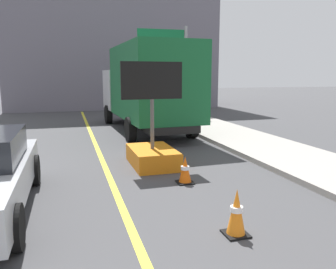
# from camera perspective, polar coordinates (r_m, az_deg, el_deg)

# --- Properties ---
(lane_center_stripe) EXTENTS (0.14, 36.00, 0.01)m
(lane_center_stripe) POSITION_cam_1_polar(r_m,az_deg,el_deg) (5.43, -5.96, -15.88)
(lane_center_stripe) COLOR yellow
(lane_center_stripe) RESTS_ON ground
(arrow_board_trailer) EXTENTS (1.60, 1.81, 2.70)m
(arrow_board_trailer) POSITION_cam_1_polar(r_m,az_deg,el_deg) (9.01, -2.62, -2.17)
(arrow_board_trailer) COLOR orange
(arrow_board_trailer) RESTS_ON ground
(box_truck) EXTENTS (2.87, 7.92, 3.51)m
(box_truck) POSITION_cam_1_polar(r_m,az_deg,el_deg) (14.37, -3.56, 7.97)
(box_truck) COLOR black
(box_truck) RESTS_ON ground
(highway_guide_sign) EXTENTS (2.79, 0.18, 5.00)m
(highway_guide_sign) POSITION_cam_1_polar(r_m,az_deg,el_deg) (19.21, 0.67, 13.06)
(highway_guide_sign) COLOR gray
(highway_guide_sign) RESTS_ON ground
(far_building_block) EXTENTS (14.64, 6.69, 10.86)m
(far_building_block) POSITION_cam_1_polar(r_m,az_deg,el_deg) (26.99, -9.51, 16.29)
(far_building_block) COLOR slate
(far_building_block) RESTS_ON ground
(traffic_cone_mid_lane) EXTENTS (0.36, 0.36, 0.72)m
(traffic_cone_mid_lane) POSITION_cam_1_polar(r_m,az_deg,el_deg) (5.28, 11.36, -12.67)
(traffic_cone_mid_lane) COLOR black
(traffic_cone_mid_lane) RESTS_ON ground
(traffic_cone_far_lane) EXTENTS (0.36, 0.36, 0.60)m
(traffic_cone_far_lane) POSITION_cam_1_polar(r_m,az_deg,el_deg) (7.58, 2.88, -5.95)
(traffic_cone_far_lane) COLOR black
(traffic_cone_far_lane) RESTS_ON ground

